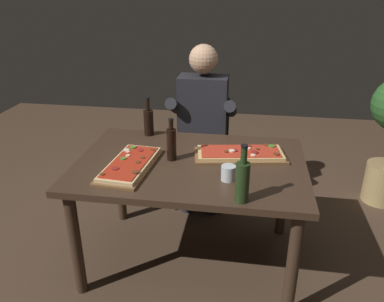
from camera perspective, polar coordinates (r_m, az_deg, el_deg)
ground_plane at (r=2.77m, az=-0.17°, el=-15.55°), size 6.40×6.40×0.00m
dining_table at (r=2.41m, az=-0.18°, el=-3.64°), size 1.40×0.96×0.74m
pizza_rectangular_front at (r=2.44m, az=7.16°, el=-0.42°), size 0.60×0.34×0.05m
pizza_rectangular_left at (r=2.31m, az=-9.15°, el=-1.99°), size 0.30×0.55×0.05m
wine_bottle_dark at (r=2.76m, az=-6.45°, el=4.35°), size 0.07×0.07×0.28m
oil_bottle_amber at (r=2.35m, az=-3.06°, el=1.16°), size 0.06×0.06×0.27m
vinegar_bottle_green at (r=1.92m, az=7.49°, el=-4.29°), size 0.07×0.07×0.31m
tumbler_near_camera at (r=2.15m, az=5.39°, el=-3.38°), size 0.08×0.08×0.09m
diner_chair at (r=3.24m, az=1.73°, el=0.88°), size 0.44×0.44×0.87m
seated_diner at (r=3.04m, az=1.51°, el=4.43°), size 0.53×0.41×1.33m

